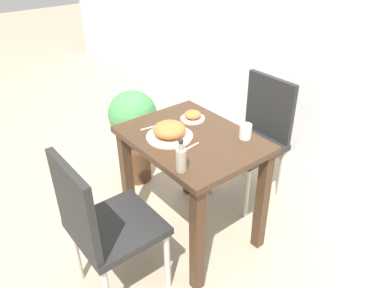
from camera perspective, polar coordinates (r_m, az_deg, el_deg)
The scene contains 12 objects.
ground_plane at distance 2.56m, azimuth 0.00°, elevation -13.16°, with size 16.00×16.00×0.00m, color tan.
wall_back at distance 2.80m, azimuth 20.55°, elevation 19.23°, with size 8.00×0.05×2.60m.
dining_table at distance 2.20m, azimuth 0.00°, elevation -2.26°, with size 0.80×0.60×0.73m.
chair_near at distance 1.94m, azimuth -13.65°, elevation -11.64°, with size 0.42×0.42×0.88m.
chair_far at distance 2.67m, azimuth 9.82°, elevation 1.67°, with size 0.42×0.42×0.88m.
food_plate at distance 2.09m, azimuth -3.46°, elevation 1.97°, with size 0.26×0.26×0.09m.
side_plate at distance 2.29m, azimuth 0.10°, elevation 4.29°, with size 0.15×0.15×0.06m.
drink_cup at distance 2.10m, azimuth 8.15°, elevation 1.93°, with size 0.07×0.07×0.08m.
sauce_bottle at distance 1.80m, azimuth -1.66°, elevation -2.25°, with size 0.05×0.05×0.18m.
fork_utensil at distance 2.23m, azimuth -5.89°, elevation 2.66°, with size 0.03×0.17×0.00m.
spoon_utensil at distance 2.00m, azimuth -0.68°, elevation -0.72°, with size 0.03×0.17×0.00m.
potted_plant_left at distance 2.81m, azimuth -8.88°, elevation 2.74°, with size 0.36×0.36×0.74m.
Camera 1 is at (1.42, -1.17, 1.78)m, focal length 35.00 mm.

